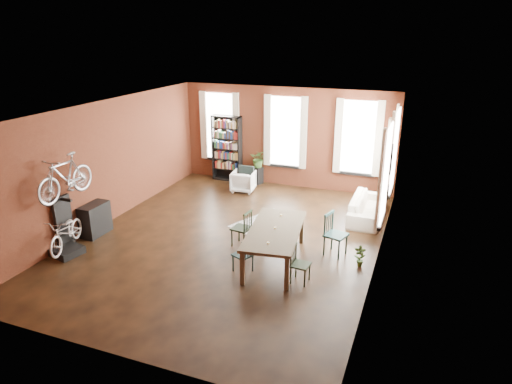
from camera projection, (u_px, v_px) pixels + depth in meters
The scene contains 19 objects.
room at pixel (248, 150), 10.96m from camera, with size 9.00×9.04×3.22m.
dining_table at pixel (275, 246), 10.02m from camera, with size 1.07×2.35×0.80m, color #4A3E2C.
dining_chair_a at pixel (243, 255), 9.63m from camera, with size 0.36×0.36×0.79m, color #183534.
dining_chair_b at pixel (241, 228), 10.78m from camera, with size 0.41×0.41×0.89m, color black.
dining_chair_c at pixel (300, 265), 9.22m from camera, with size 0.37×0.37×0.80m, color #1E2E1B.
dining_chair_d at pixel (336, 235), 10.32m from camera, with size 0.46×0.46×0.99m, color #1C3E3D.
bookshelf at pixel (227, 148), 15.30m from camera, with size 1.00×0.32×2.20m, color black.
white_armchair at pixel (243, 180), 14.46m from camera, with size 0.69×0.65×0.71m, color silver.
cream_sofa at pixel (368, 204), 12.38m from camera, with size 2.08×0.61×0.81m, color beige.
striped_rug at pixel (267, 223), 12.18m from camera, with size 1.14×1.82×0.01m, color black.
bike_trainer at pixel (67, 251), 10.45m from camera, with size 0.60×0.60×0.17m, color black.
bike_wall_rack at pixel (64, 223), 10.56m from camera, with size 0.16×0.60×1.30m, color black.
console_table at pixel (95, 219), 11.40m from camera, with size 0.40×0.80×0.80m, color black.
plant_stand at pixel (258, 175), 15.21m from camera, with size 0.28×0.28×0.56m, color black.
plant_by_sofa at pixel (379, 199), 13.47m from camera, with size 0.39×0.71×0.32m, color #255522.
plant_small at pixel (359, 263), 9.94m from camera, with size 0.25×0.47×0.17m, color #335C25.
bicycle_floor at pixel (64, 218), 10.19m from camera, with size 0.51×0.77×1.46m, color beige.
bicycle_hung at pixel (63, 163), 9.98m from camera, with size 0.47×1.00×1.66m, color #A5A8AD.
plant_on_stand at pixel (259, 161), 15.03m from camera, with size 0.53×0.59×0.46m, color #375D25.
Camera 1 is at (4.23, -9.26, 4.90)m, focal length 32.00 mm.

